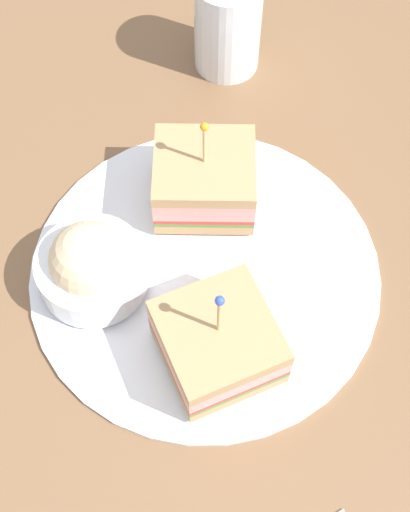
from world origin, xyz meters
The scene contains 6 objects.
ground_plane centered at (0.00, 0.00, -1.00)cm, with size 101.10×101.10×2.00cm, color brown.
plate centered at (0.00, 0.00, 0.42)cm, with size 29.34×29.34×0.83cm, color white.
sandwich_half_front centered at (5.55, 4.52, 3.43)cm, with size 11.38×11.48×9.78cm.
sandwich_half_back centered at (-5.39, -5.59, 3.35)cm, with size 11.01×11.08×9.94cm.
coleslaw_bowl centered at (-6.56, 6.37, 3.25)cm, with size 8.89×8.89×6.40cm.
drink_glass centered at (20.26, 13.52, 4.39)cm, with size 6.44×6.44×9.65cm.
Camera 1 is at (-21.81, -17.54, 52.11)cm, focal length 49.30 mm.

